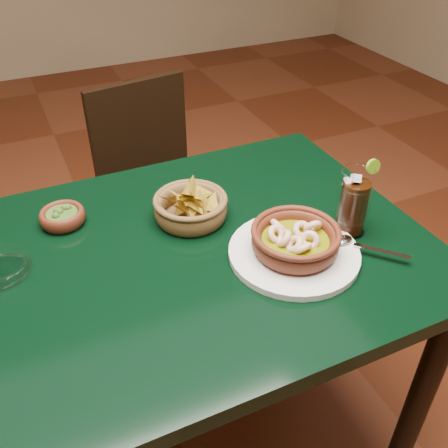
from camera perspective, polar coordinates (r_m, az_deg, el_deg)
name	(u,v)px	position (r m, az deg, el deg)	size (l,w,h in m)	color
ground	(180,443)	(1.69, -5.03, -23.62)	(7.00, 7.00, 0.00)	#471C0C
dining_table	(165,289)	(1.17, -6.70, -7.45)	(1.20, 0.80, 0.75)	black
dining_chair	(158,190)	(1.87, -7.56, 3.88)	(0.44, 0.44, 0.84)	black
shrimp_plate	(295,243)	(1.09, 8.13, -2.21)	(0.36, 0.29, 0.08)	silver
chip_basket	(191,207)	(1.20, -3.84, 1.93)	(0.21, 0.21, 0.12)	brown
guacamole_ramekin	(62,216)	(1.24, -17.98, 0.83)	(0.13, 0.13, 0.04)	#4A1C10
cola_drink	(354,203)	(1.16, 14.61, 2.36)	(0.16, 0.16, 0.18)	white
glass_ashtray	(0,268)	(1.15, -24.27, -4.64)	(0.14, 0.14, 0.03)	white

